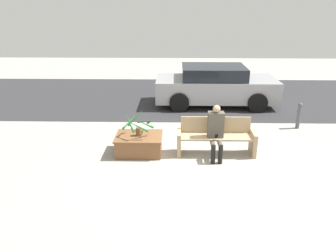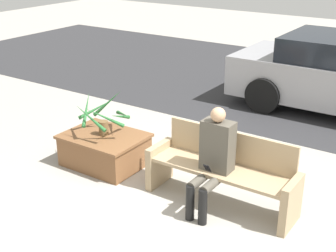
{
  "view_description": "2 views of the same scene",
  "coord_description": "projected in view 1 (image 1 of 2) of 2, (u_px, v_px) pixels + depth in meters",
  "views": [
    {
      "loc": [
        -0.72,
        -6.97,
        3.48
      ],
      "look_at": [
        -0.88,
        0.49,
        0.65
      ],
      "focal_mm": 35.0,
      "sensor_mm": 36.0,
      "label": 1
    },
    {
      "loc": [
        2.54,
        -4.18,
        3.06
      ],
      "look_at": [
        -0.75,
        0.72,
        0.65
      ],
      "focal_mm": 50.0,
      "sensor_mm": 36.0,
      "label": 2
    }
  ],
  "objects": [
    {
      "name": "planter_box",
      "position": [
        139.0,
        143.0,
        7.99
      ],
      "size": [
        1.13,
        0.86,
        0.46
      ],
      "color": "brown",
      "rests_on": "ground_plane"
    },
    {
      "name": "person_seated",
      "position": [
        216.0,
        130.0,
        7.65
      ],
      "size": [
        0.37,
        0.62,
        1.26
      ],
      "color": "#4C473D",
      "rests_on": "ground_plane"
    },
    {
      "name": "bench",
      "position": [
        216.0,
        137.0,
        7.91
      ],
      "size": [
        1.88,
        0.52,
        0.88
      ],
      "color": "tan",
      "rests_on": "ground_plane"
    },
    {
      "name": "ground_plane",
      "position": [
        205.0,
        159.0,
        7.73
      ],
      "size": [
        30.0,
        30.0,
        0.0
      ],
      "primitive_type": "plane",
      "color": "#9E998E"
    },
    {
      "name": "road_surface",
      "position": [
        193.0,
        96.0,
        12.9
      ],
      "size": [
        20.0,
        6.0,
        0.01
      ],
      "primitive_type": "cube",
      "color": "#2D2D30",
      "rests_on": "ground_plane"
    },
    {
      "name": "bollard_post",
      "position": [
        299.0,
        115.0,
        9.51
      ],
      "size": [
        0.12,
        0.12,
        0.77
      ],
      "color": "#4C4C51",
      "rests_on": "ground_plane"
    },
    {
      "name": "potted_plant",
      "position": [
        139.0,
        124.0,
        7.82
      ],
      "size": [
        0.8,
        0.79,
        0.62
      ],
      "color": "brown",
      "rests_on": "planter_box"
    },
    {
      "name": "parked_car",
      "position": [
        215.0,
        85.0,
        11.67
      ],
      "size": [
        4.22,
        1.98,
        1.39
      ],
      "color": "#99999E",
      "rests_on": "ground_plane"
    }
  ]
}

